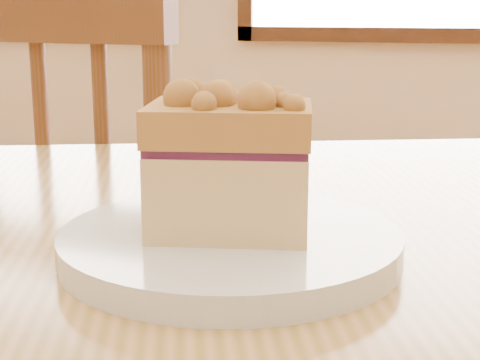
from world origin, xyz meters
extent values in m
cube|color=#402011|center=(-1.90, 3.97, 0.76)|extent=(1.76, 0.06, 0.08)
cube|color=#402011|center=(0.30, 3.97, 0.76)|extent=(1.76, 0.06, 0.08)
cube|color=brown|center=(-0.05, 0.92, 0.46)|extent=(0.48, 0.48, 0.04)
cylinder|color=brown|center=(0.10, 0.71, 0.69)|extent=(0.04, 0.04, 0.47)
cube|color=brown|center=(-0.07, 0.73, 0.91)|extent=(0.39, 0.09, 0.06)
cylinder|color=brown|center=(0.02, 0.72, 0.68)|extent=(0.02, 0.02, 0.41)
cylinder|color=brown|center=(-0.07, 0.73, 0.68)|extent=(0.02, 0.02, 0.41)
cylinder|color=white|center=(0.29, 0.33, 0.76)|extent=(0.24, 0.24, 0.02)
cylinder|color=white|center=(0.29, 0.33, 0.75)|extent=(0.16, 0.16, 0.01)
cube|color=#F2CD88|center=(0.29, 0.33, 0.80)|extent=(0.12, 0.10, 0.06)
cube|color=#441332|center=(0.29, 0.33, 0.83)|extent=(0.12, 0.09, 0.01)
cube|color=#C8853E|center=(0.29, 0.33, 0.85)|extent=(0.12, 0.10, 0.03)
sphere|color=#C8853E|center=(0.28, 0.33, 0.86)|extent=(0.02, 0.02, 0.02)
sphere|color=#C8853E|center=(0.31, 0.30, 0.86)|extent=(0.02, 0.02, 0.02)
sphere|color=#C8853E|center=(0.27, 0.32, 0.86)|extent=(0.01, 0.01, 0.01)
sphere|color=#C8853E|center=(0.32, 0.31, 0.86)|extent=(0.02, 0.02, 0.02)
sphere|color=#C8853E|center=(0.31, 0.31, 0.86)|extent=(0.02, 0.02, 0.02)
sphere|color=#C8853E|center=(0.31, 0.31, 0.86)|extent=(0.01, 0.01, 0.01)
sphere|color=#C8853E|center=(0.33, 0.32, 0.86)|extent=(0.02, 0.02, 0.02)
sphere|color=#C8853E|center=(0.29, 0.32, 0.86)|extent=(0.02, 0.02, 0.02)
sphere|color=#C8853E|center=(0.31, 0.35, 0.86)|extent=(0.02, 0.02, 0.02)
sphere|color=#C8853E|center=(0.32, 0.34, 0.86)|extent=(0.03, 0.03, 0.03)
sphere|color=#C8853E|center=(0.25, 0.29, 0.86)|extent=(0.01, 0.01, 0.01)
sphere|color=#C8853E|center=(0.27, 0.34, 0.86)|extent=(0.03, 0.03, 0.03)
sphere|color=#C8853E|center=(0.26, 0.30, 0.86)|extent=(0.02, 0.02, 0.02)
sphere|color=#C8853E|center=(0.33, 0.36, 0.86)|extent=(0.03, 0.03, 0.03)
sphere|color=#C8853E|center=(0.23, 0.32, 0.83)|extent=(0.01, 0.01, 0.01)
sphere|color=#C8853E|center=(0.23, 0.32, 0.83)|extent=(0.01, 0.01, 0.01)
sphere|color=#C8853E|center=(0.23, 0.33, 0.84)|extent=(0.02, 0.02, 0.02)
camera|label=1|loc=(0.41, -0.15, 0.92)|focal=55.00mm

